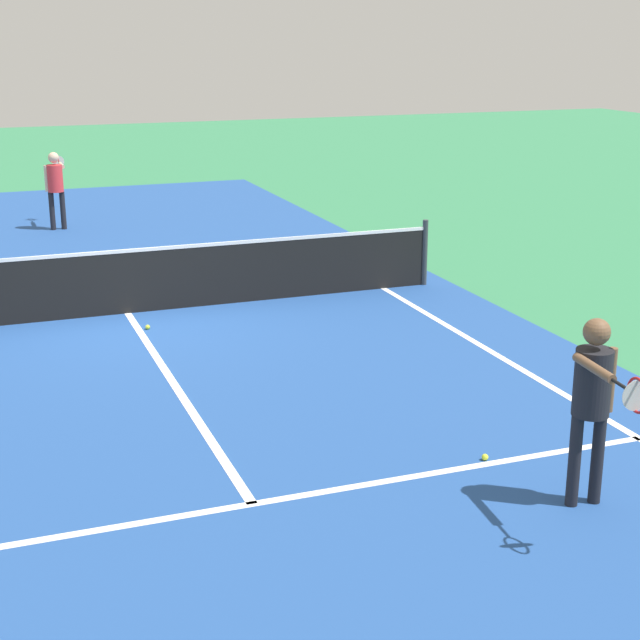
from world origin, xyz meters
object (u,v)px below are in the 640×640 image
player_near (593,392)px  tennis_ball_mid_court (485,457)px  player_far (55,182)px  tennis_ball_near_net (148,327)px  net (126,281)px

player_near → tennis_ball_mid_court: player_near is taller
player_near → player_far: bearing=101.9°
tennis_ball_mid_court → tennis_ball_near_net: 5.87m
player_far → tennis_ball_near_net: size_ratio=24.25×
net → tennis_ball_near_net: net is taller
tennis_ball_mid_court → tennis_ball_near_net: same height
player_far → tennis_ball_near_net: 7.77m
player_far → tennis_ball_mid_court: (2.65, -13.11, -0.96)m
player_near → tennis_ball_near_net: size_ratio=25.76×
net → tennis_ball_near_net: bearing=-82.1°
net → tennis_ball_mid_court: 6.76m
net → tennis_ball_mid_court: size_ratio=147.74×
net → player_near: (2.73, -7.43, 0.57)m
tennis_ball_near_net → player_far: bearing=92.9°
net → player_near: player_near is taller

